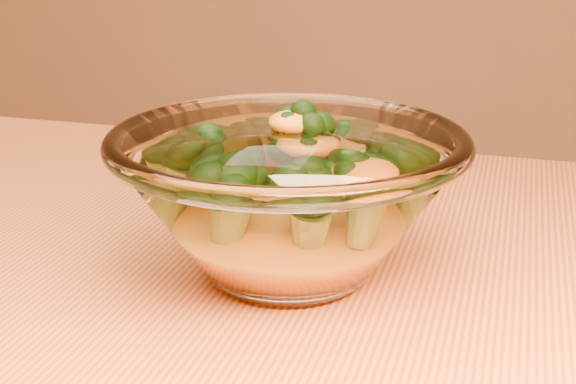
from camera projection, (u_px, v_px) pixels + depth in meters
The scene contains 3 objects.
glass_bowl at pixel (288, 199), 0.53m from camera, with size 0.24×0.24×0.10m.
cheese_sauce at pixel (288, 230), 0.54m from camera, with size 0.14×0.14×0.04m, color orange.
broccoli_heap at pixel (285, 173), 0.53m from camera, with size 0.16×0.14×0.08m.
Camera 1 is at (0.19, -0.41, 0.99)m, focal length 50.00 mm.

